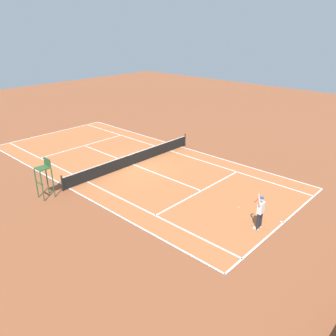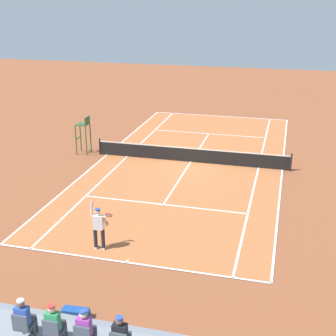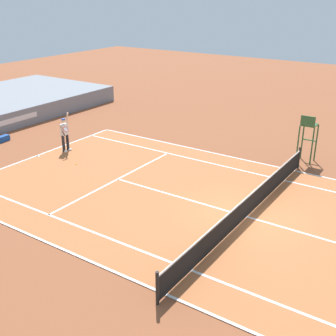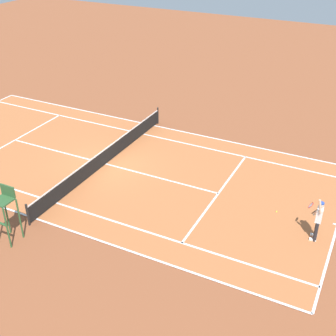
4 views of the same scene
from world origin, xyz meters
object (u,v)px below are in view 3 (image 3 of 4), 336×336
Objects in this scene: umpire_chair at (308,132)px; equipment_bag at (2,139)px; tennis_ball at (76,164)px; tennis_player at (65,134)px.

equipment_bag is (-6.51, 15.38, -1.40)m from umpire_chair.
equipment_bag is (0.23, 6.10, 0.13)m from tennis_ball.
umpire_chair is (6.74, -9.28, 1.52)m from tennis_ball.
equipment_bag is (-0.90, 4.23, -0.83)m from tennis_player.
tennis_ball is at bearing -121.21° from tennis_player.
tennis_player is 12.50m from umpire_chair.
equipment_bag reaches higher than tennis_ball.
umpire_chair reaches higher than equipment_bag.
umpire_chair reaches higher than tennis_ball.
tennis_player is at bearing 116.69° from umpire_chair.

